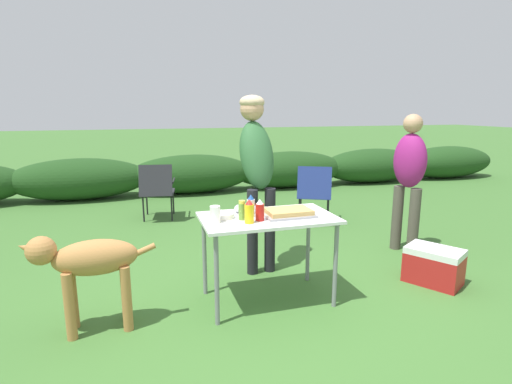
% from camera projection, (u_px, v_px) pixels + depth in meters
% --- Properties ---
extents(ground_plane, '(60.00, 60.00, 0.00)m').
position_uv_depth(ground_plane, '(267.00, 299.00, 3.43)').
color(ground_plane, '#3D6B2D').
extents(shrub_hedge, '(14.40, 0.90, 0.74)m').
position_uv_depth(shrub_hedge, '(192.00, 174.00, 7.68)').
color(shrub_hedge, '#1E4219').
rests_on(shrub_hedge, ground).
extents(folding_table, '(1.10, 0.64, 0.74)m').
position_uv_depth(folding_table, '(268.00, 225.00, 3.29)').
color(folding_table, white).
rests_on(folding_table, ground).
extents(food_tray, '(0.41, 0.29, 0.06)m').
position_uv_depth(food_tray, '(288.00, 213.00, 3.29)').
color(food_tray, '#9E9EA3').
rests_on(food_tray, folding_table).
extents(plate_stack, '(0.21, 0.21, 0.04)m').
position_uv_depth(plate_stack, '(222.00, 215.00, 3.23)').
color(plate_stack, white).
rests_on(plate_stack, folding_table).
extents(mixing_bowl, '(0.20, 0.20, 0.07)m').
position_uv_depth(mixing_bowl, '(246.00, 208.00, 3.40)').
color(mixing_bowl, silver).
rests_on(mixing_bowl, folding_table).
extents(paper_cup_stack, '(0.08, 0.08, 0.13)m').
position_uv_depth(paper_cup_stack, '(215.00, 214.00, 3.08)').
color(paper_cup_stack, white).
rests_on(paper_cup_stack, folding_table).
extents(mayo_bottle, '(0.07, 0.07, 0.19)m').
position_uv_depth(mayo_bottle, '(251.00, 206.00, 3.25)').
color(mayo_bottle, silver).
rests_on(mayo_bottle, folding_table).
extents(relish_jar, '(0.06, 0.06, 0.16)m').
position_uv_depth(relish_jar, '(242.00, 210.00, 3.17)').
color(relish_jar, olive).
rests_on(relish_jar, folding_table).
extents(ketchup_bottle, '(0.07, 0.07, 0.17)m').
position_uv_depth(ketchup_bottle, '(260.00, 210.00, 3.14)').
color(ketchup_bottle, red).
rests_on(ketchup_bottle, folding_table).
extents(mustard_bottle, '(0.07, 0.07, 0.19)m').
position_uv_depth(mustard_bottle, '(249.00, 212.00, 3.07)').
color(mustard_bottle, yellow).
rests_on(mustard_bottle, folding_table).
extents(standing_person_in_navy_coat, '(0.37, 0.50, 1.74)m').
position_uv_depth(standing_person_in_navy_coat, '(257.00, 159.00, 3.90)').
color(standing_person_in_navy_coat, black).
rests_on(standing_person_in_navy_coat, ground).
extents(standing_person_in_red_jacket, '(0.39, 0.45, 1.55)m').
position_uv_depth(standing_person_in_red_jacket, '(409.00, 171.00, 4.41)').
color(standing_person_in_red_jacket, '#4C473D').
rests_on(standing_person_in_red_jacket, ground).
extents(dog, '(0.93, 0.28, 0.75)m').
position_uv_depth(dog, '(88.00, 263.00, 2.86)').
color(dog, '#B27A42').
rests_on(dog, ground).
extents(camp_chair_green_behind_table, '(0.55, 0.65, 0.83)m').
position_uv_depth(camp_chair_green_behind_table, '(157.00, 188.00, 5.80)').
color(camp_chair_green_behind_table, '#232328').
rests_on(camp_chair_green_behind_table, ground).
extents(camp_chair_near_hedge, '(0.67, 0.73, 0.83)m').
position_uv_depth(camp_chair_near_hedge, '(314.00, 191.00, 5.62)').
color(camp_chair_near_hedge, navy).
rests_on(camp_chair_near_hedge, ground).
extents(cooler_box, '(0.52, 0.58, 0.34)m').
position_uv_depth(cooler_box, '(434.00, 266.00, 3.72)').
color(cooler_box, '#B21E1E').
rests_on(cooler_box, ground).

